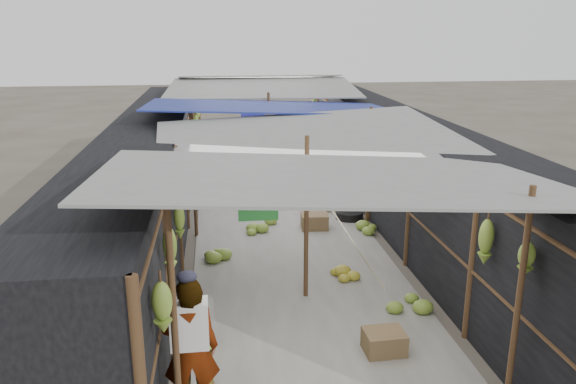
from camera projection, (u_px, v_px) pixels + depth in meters
name	position (u px, v px, depth m)	size (l,w,h in m)	color
aisle_slab	(280.00, 224.00, 12.29)	(3.60, 16.00, 0.02)	#9E998E
stall_left	(151.00, 177.00, 11.64)	(1.40, 15.00, 2.30)	black
stall_right	(402.00, 169.00, 12.30)	(1.40, 15.00, 2.30)	black
crate_near	(314.00, 222.00, 11.95)	(0.56, 0.45, 0.34)	brown
crate_mid	(384.00, 342.00, 7.35)	(0.52, 0.42, 0.31)	brown
crate_back	(229.00, 175.00, 15.97)	(0.41, 0.34, 0.26)	brown
black_basin	(349.00, 215.00, 12.58)	(0.62, 0.62, 0.19)	black
vendor_elderly	(191.00, 349.00, 5.96)	(0.60, 0.40, 1.66)	white
shopper_blue	(251.00, 171.00, 13.62)	(0.77, 0.60, 1.58)	#1F2A9B
vendor_seated	(296.00, 157.00, 16.55)	(0.64, 0.37, 0.99)	#47423D
market_canopy	(279.00, 112.00, 11.94)	(5.62, 15.20, 2.77)	brown
hanging_bananas	(278.00, 151.00, 11.82)	(3.95, 14.02, 0.81)	olive
floor_bananas	(295.00, 227.00, 11.69)	(3.93, 9.95, 0.35)	#A89B2B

